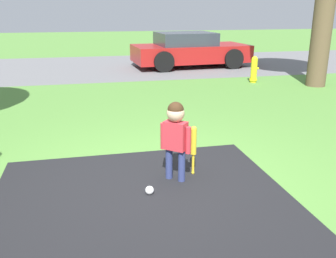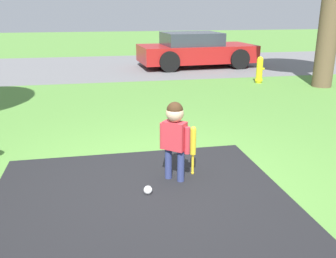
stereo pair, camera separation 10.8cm
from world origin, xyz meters
name	(u,v)px [view 1 (the left image)]	position (x,y,z in m)	size (l,w,h in m)	color
ground_plane	(158,182)	(0.00, 0.00, 0.00)	(60.00, 60.00, 0.00)	#518438
street_strip	(107,67)	(0.00, 9.38, 0.00)	(40.00, 6.00, 0.01)	slate
child	(176,130)	(0.22, 0.02, 0.62)	(0.31, 0.28, 0.96)	navy
baseball_bat	(194,143)	(0.47, 0.13, 0.40)	(0.07, 0.07, 0.62)	yellow
sports_ball	(150,190)	(-0.15, -0.28, 0.05)	(0.10, 0.10, 0.10)	white
fire_hydrant	(254,70)	(3.78, 5.54, 0.35)	(0.24, 0.21, 0.72)	yellow
parked_car	(189,50)	(2.84, 8.77, 0.57)	(4.04, 2.21, 1.17)	maroon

